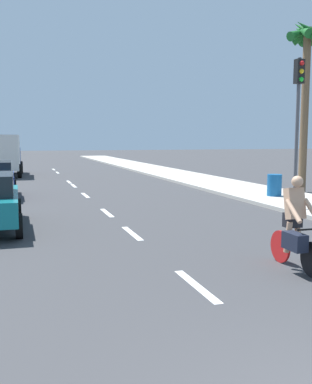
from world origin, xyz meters
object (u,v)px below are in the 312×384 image
object	(u,v)px
delivery_truck	(1,154)
traffic_signal	(298,106)
cyclist	(295,228)
palm_tree_mid	(307,56)
trash_bin_far	(274,185)

from	to	relation	value
delivery_truck	traffic_signal	world-z (taller)	traffic_signal
cyclist	traffic_signal	xyz separation A→B (m)	(4.05, 5.85, 2.78)
palm_tree_mid	traffic_signal	world-z (taller)	palm_tree_mid
cyclist	trash_bin_far	size ratio (longest dim) A/B	2.00
cyclist	trash_bin_far	xyz separation A→B (m)	(5.26, 9.04, -0.24)
cyclist	trash_bin_far	distance (m)	10.46
delivery_truck	traffic_signal	size ratio (longest dim) A/B	1.21
traffic_signal	trash_bin_far	bearing A→B (deg)	69.24
delivery_truck	trash_bin_far	bearing A→B (deg)	-53.02
cyclist	delivery_truck	size ratio (longest dim) A/B	0.29
cyclist	delivery_truck	xyz separation A→B (m)	(-6.05, 25.00, 0.67)
cyclist	delivery_truck	bearing A→B (deg)	-75.72
cyclist	palm_tree_mid	bearing A→B (deg)	-125.39
delivery_truck	palm_tree_mid	distance (m)	20.45
cyclist	palm_tree_mid	size ratio (longest dim) A/B	0.22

